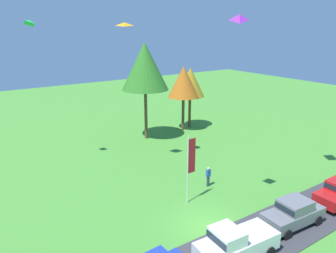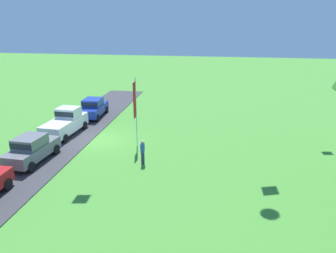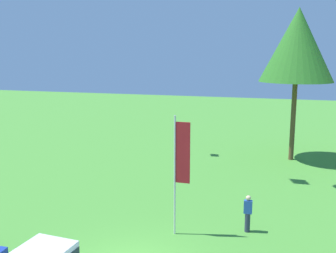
# 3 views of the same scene
# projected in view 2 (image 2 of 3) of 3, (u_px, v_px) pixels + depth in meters

# --- Properties ---
(ground_plane) EXTENTS (120.00, 120.00, 0.00)m
(ground_plane) POSITION_uv_depth(u_px,v_px,m) (101.00, 140.00, 26.58)
(ground_plane) COLOR #478E33
(pavement_strip) EXTENTS (36.00, 4.40, 0.06)m
(pavement_strip) POSITION_uv_depth(u_px,v_px,m) (67.00, 138.00, 27.00)
(pavement_strip) COLOR #38383D
(pavement_strip) RESTS_ON ground
(car_sedan_mid_row) EXTENTS (4.49, 2.14, 1.84)m
(car_sedan_mid_row) POSITION_uv_depth(u_px,v_px,m) (93.00, 107.00, 32.29)
(car_sedan_mid_row) COLOR #1E389E
(car_sedan_mid_row) RESTS_ON ground
(car_pickup_by_flagpole) EXTENTS (5.11, 2.29, 2.14)m
(car_pickup_by_flagpole) POSITION_uv_depth(u_px,v_px,m) (66.00, 122.00, 27.55)
(car_pickup_by_flagpole) COLOR white
(car_pickup_by_flagpole) RESTS_ON ground
(car_sedan_far_end) EXTENTS (4.51, 2.18, 1.84)m
(car_sedan_far_end) POSITION_uv_depth(u_px,v_px,m) (31.00, 148.00, 22.24)
(car_sedan_far_end) COLOR slate
(car_sedan_far_end) RESTS_ON ground
(person_watching_sky) EXTENTS (0.36, 0.24, 1.71)m
(person_watching_sky) POSITION_uv_depth(u_px,v_px,m) (143.00, 152.00, 22.05)
(person_watching_sky) COLOR #2D334C
(person_watching_sky) RESTS_ON ground
(flag_banner) EXTENTS (0.71, 0.08, 5.35)m
(flag_banner) POSITION_uv_depth(u_px,v_px,m) (135.00, 104.00, 24.08)
(flag_banner) COLOR silver
(flag_banner) RESTS_ON ground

